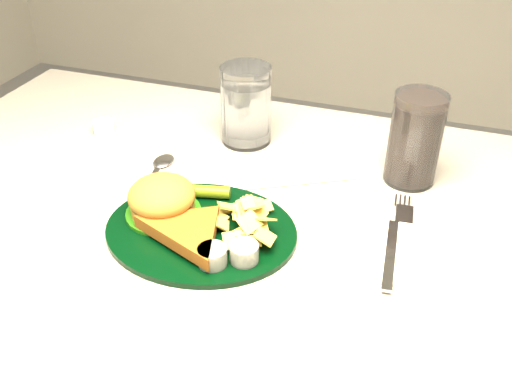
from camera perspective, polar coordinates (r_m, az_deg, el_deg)
dinner_plate at (r=0.77m, az=-5.63°, el=-2.37°), size 0.28×0.23×0.06m
water_glass at (r=0.97m, az=-1.00°, el=8.68°), size 0.09×0.09×0.14m
cola_glass at (r=0.89m, az=15.61°, el=5.13°), size 0.09×0.09×0.14m
fork_napkin at (r=0.77m, az=13.40°, el=-5.54°), size 0.15×0.19×0.01m
spoon at (r=0.89m, az=-10.72°, el=0.65°), size 0.07×0.16×0.01m
ramekin at (r=1.06m, az=-15.00°, el=6.28°), size 0.05×0.05×0.02m
wrapped_straw at (r=0.88m, az=3.85°, el=0.90°), size 0.21×0.16×0.01m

